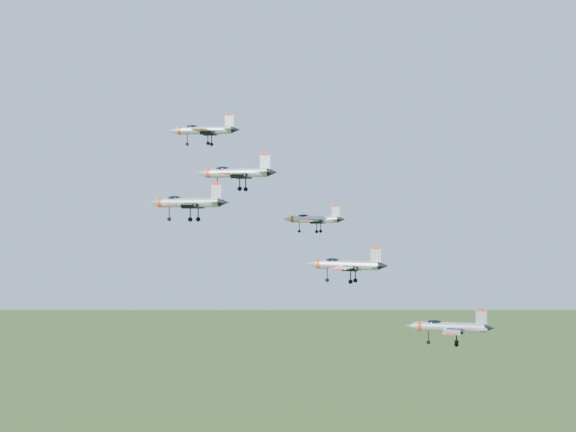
# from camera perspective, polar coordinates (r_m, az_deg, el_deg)

# --- Properties ---
(jet_lead) EXTENTS (13.47, 11.06, 3.61)m
(jet_lead) POSITION_cam_1_polar(r_m,az_deg,el_deg) (145.67, -6.08, 6.10)
(jet_lead) COLOR #A1A6AE
(jet_left_high) EXTENTS (13.97, 11.67, 3.74)m
(jet_left_high) POSITION_cam_1_polar(r_m,az_deg,el_deg) (126.40, -3.80, 3.10)
(jet_left_high) COLOR #A1A6AE
(jet_right_high) EXTENTS (13.58, 11.42, 3.65)m
(jet_right_high) POSITION_cam_1_polar(r_m,az_deg,el_deg) (119.51, -7.23, 0.98)
(jet_right_high) COLOR #A1A6AE
(jet_left_low) EXTENTS (11.32, 9.50, 3.03)m
(jet_left_low) POSITION_cam_1_polar(r_m,az_deg,el_deg) (136.58, 1.77, -0.22)
(jet_left_low) COLOR #A1A6AE
(jet_right_low) EXTENTS (12.29, 10.34, 3.30)m
(jet_right_low) POSITION_cam_1_polar(r_m,az_deg,el_deg) (113.30, 4.08, -3.46)
(jet_right_low) COLOR #A1A6AE
(jet_trail) EXTENTS (13.49, 11.11, 3.61)m
(jet_trail) POSITION_cam_1_polar(r_m,az_deg,el_deg) (125.01, 11.30, -7.72)
(jet_trail) COLOR #A1A6AE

